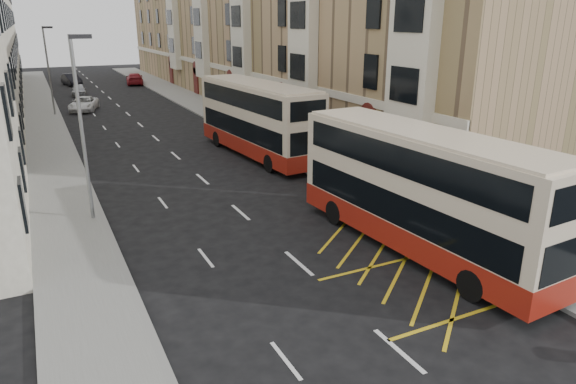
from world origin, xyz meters
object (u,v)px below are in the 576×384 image
pedestrian_mid (561,227)px  pedestrian_far (410,203)px  car_dark (71,79)px  car_silver (79,90)px  car_red (135,79)px  double_decker_front (421,191)px  white_van (84,104)px  double_decker_rear (258,119)px  street_lamp_far (49,66)px  street_lamp_near (82,120)px  bus_shelter (561,212)px  pedestrian_near (557,239)px

pedestrian_mid → pedestrian_far: (-3.30, 5.00, -0.07)m
pedestrian_mid → car_dark: size_ratio=0.37×
car_silver → car_red: size_ratio=0.74×
double_decker_front → white_van: bearing=97.8°
white_van → car_red: (8.78, 20.28, 0.10)m
white_van → double_decker_rear: bearing=-54.8°
pedestrian_mid → car_silver: 56.64m
white_van → car_red: car_red is taller
street_lamp_far → car_red: street_lamp_far is taller
pedestrian_far → car_silver: size_ratio=0.40×
double_decker_front → car_red: double_decker_front is taller
street_lamp_far → car_silver: size_ratio=1.98×
street_lamp_far → double_decker_front: bearing=-74.1°
street_lamp_near → street_lamp_far: size_ratio=1.00×
pedestrian_far → car_red: bearing=-50.0°
street_lamp_far → car_dark: bearing=82.2°
bus_shelter → pedestrian_far: bus_shelter is taller
bus_shelter → car_dark: bus_shelter is taller
street_lamp_near → car_red: 53.54m
white_van → street_lamp_far: bearing=-130.3°
pedestrian_mid → car_red: (-4.45, 63.73, -0.23)m
pedestrian_mid → car_dark: bearing=78.9°
double_decker_front → pedestrian_far: (1.58, 2.37, -1.48)m
pedestrian_far → car_dark: bearing=-42.7°
street_lamp_near → car_silver: bearing=85.6°
double_decker_rear → car_dark: size_ratio=2.58×
bus_shelter → double_decker_front: (-3.57, 3.43, 0.31)m
car_red → white_van: bearing=75.6°
street_lamp_far → double_decker_rear: (11.35, -22.50, -2.16)m
double_decker_rear → pedestrian_near: (3.32, -19.91, -1.37)m
bus_shelter → double_decker_rear: 20.17m
pedestrian_mid → car_red: pedestrian_mid is taller
white_van → car_dark: (0.70, 23.36, 0.10)m
street_lamp_far → pedestrian_far: size_ratio=4.94×
white_van → car_silver: bearing=102.9°
pedestrian_mid → pedestrian_far: size_ratio=1.08×
pedestrian_near → car_red: size_ratio=0.35×
street_lamp_far → pedestrian_near: size_ratio=4.20×
street_lamp_far → white_van: size_ratio=1.60×
pedestrian_near → pedestrian_mid: pedestrian_near is taller
double_decker_rear → street_lamp_near: bearing=-151.1°
pedestrian_far → car_dark: pedestrian_far is taller
white_van → pedestrian_near: bearing=-59.2°
bus_shelter → pedestrian_near: bus_shelter is taller
car_red → double_decker_rear: bearing=98.8°
car_dark → pedestrian_near: bearing=-91.9°
pedestrian_near → car_red: pedestrian_near is taller
pedestrian_mid → car_dark: 67.98m
car_dark → bus_shelter: bearing=-91.9°
pedestrian_near → car_dark: 68.57m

